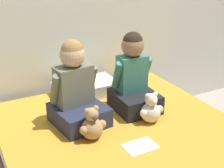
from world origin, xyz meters
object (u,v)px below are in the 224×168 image
object	(u,v)px
child_on_left	(76,92)
teddy_bear_held_by_left_child	(92,125)
child_on_right	(133,79)
sign_card	(140,146)
bed	(133,166)
teddy_bear_held_by_right_child	(151,110)
pillow_at_headboard	(86,88)

from	to	relation	value
child_on_left	teddy_bear_held_by_left_child	distance (m)	0.29
child_on_right	sign_card	distance (m)	0.59
child_on_left	sign_card	world-z (taller)	child_on_left
bed	sign_card	xyz separation A→B (m)	(-0.01, -0.10, 0.23)
bed	child_on_right	bearing A→B (deg)	59.45
teddy_bear_held_by_right_child	sign_card	xyz separation A→B (m)	(-0.24, -0.24, -0.10)
teddy_bear_held_by_right_child	pillow_at_headboard	world-z (taller)	teddy_bear_held_by_right_child
teddy_bear_held_by_left_child	sign_card	distance (m)	0.34
pillow_at_headboard	sign_card	distance (m)	0.90
child_on_right	teddy_bear_held_by_left_child	xyz separation A→B (m)	(-0.47, -0.25, -0.14)
pillow_at_headboard	child_on_left	bearing A→B (deg)	-121.05
teddy_bear_held_by_left_child	sign_card	bearing A→B (deg)	-51.61
bed	sign_card	bearing A→B (deg)	-95.99
sign_card	pillow_at_headboard	bearing A→B (deg)	89.33
bed	child_on_right	distance (m)	0.65
child_on_left	sign_card	xyz separation A→B (m)	(0.23, -0.49, -0.24)
child_on_right	teddy_bear_held_by_right_child	bearing A→B (deg)	-88.59
child_on_left	sign_card	distance (m)	0.59
child_on_right	child_on_left	bearing A→B (deg)	-178.59
teddy_bear_held_by_left_child	pillow_at_headboard	bearing A→B (deg)	63.44
sign_card	bed	bearing A→B (deg)	84.01
child_on_left	teddy_bear_held_by_right_child	size ratio (longest dim) A/B	2.64
teddy_bear_held_by_right_child	sign_card	bearing A→B (deg)	-135.05
teddy_bear_held_by_right_child	pillow_at_headboard	bearing A→B (deg)	109.19
bed	sign_card	size ratio (longest dim) A/B	9.34
child_on_left	pillow_at_headboard	distance (m)	0.51
teddy_bear_held_by_left_child	pillow_at_headboard	distance (m)	0.71
bed	pillow_at_headboard	distance (m)	0.84
sign_card	teddy_bear_held_by_right_child	bearing A→B (deg)	44.77
bed	child_on_right	xyz separation A→B (m)	(0.23, 0.39, 0.47)
bed	child_on_left	size ratio (longest dim) A/B	3.20
bed	pillow_at_headboard	xyz separation A→B (m)	(0.00, 0.79, 0.28)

